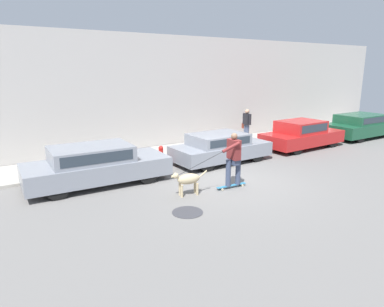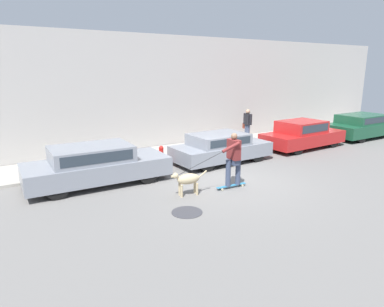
{
  "view_description": "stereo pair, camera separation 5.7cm",
  "coord_description": "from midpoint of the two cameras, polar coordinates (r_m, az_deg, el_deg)",
  "views": [
    {
      "loc": [
        -6.64,
        -8.2,
        3.56
      ],
      "look_at": [
        -0.99,
        0.68,
        0.95
      ],
      "focal_mm": 32.0,
      "sensor_mm": 36.0,
      "label": 1
    },
    {
      "loc": [
        -6.59,
        -8.23,
        3.56
      ],
      "look_at": [
        -0.99,
        0.68,
        0.95
      ],
      "focal_mm": 32.0,
      "sensor_mm": 36.0,
      "label": 2
    }
  ],
  "objects": [
    {
      "name": "pedestrian_with_bag",
      "position": [
        17.4,
        9.3,
        5.06
      ],
      "size": [
        0.29,
        0.72,
        1.52
      ],
      "rotation": [
        0.0,
        0.0,
        -0.16
      ],
      "color": "#3D4760",
      "rests_on": "sidewalk_curb"
    },
    {
      "name": "parked_car_2",
      "position": [
        16.52,
        18.01,
        2.96
      ],
      "size": [
        4.12,
        1.82,
        1.27
      ],
      "rotation": [
        0.0,
        0.0,
        0.03
      ],
      "color": "black",
      "rests_on": "ground_plane"
    },
    {
      "name": "sidewalk_curb",
      "position": [
        14.69,
        -4.37,
        0.07
      ],
      "size": [
        30.0,
        2.45,
        0.1
      ],
      "color": "#A39E93",
      "rests_on": "ground_plane"
    },
    {
      "name": "parked_car_3",
      "position": [
        20.32,
        26.61,
        4.14
      ],
      "size": [
        4.41,
        1.87,
        1.24
      ],
      "rotation": [
        0.0,
        0.0,
        -0.01
      ],
      "color": "black",
      "rests_on": "ground_plane"
    },
    {
      "name": "ground_plane",
      "position": [
        11.13,
        6.37,
        -4.81
      ],
      "size": [
        36.0,
        36.0,
        0.0
      ],
      "primitive_type": "plane",
      "color": "slate"
    },
    {
      "name": "manhole_cover",
      "position": [
        8.85,
        -0.65,
        -9.76
      ],
      "size": [
        0.8,
        0.8,
        0.01
      ],
      "color": "#38383D",
      "rests_on": "ground_plane"
    },
    {
      "name": "fire_hydrant",
      "position": [
        12.91,
        -5.02,
        -0.28
      ],
      "size": [
        0.18,
        0.18,
        0.77
      ],
      "color": "red",
      "rests_on": "ground_plane"
    },
    {
      "name": "back_wall",
      "position": [
        15.55,
        -6.98,
        9.97
      ],
      "size": [
        32.0,
        0.3,
        5.03
      ],
      "color": "#B2ADA8",
      "rests_on": "ground_plane"
    },
    {
      "name": "skateboarder",
      "position": [
        10.38,
        7.03,
        -0.63
      ],
      "size": [
        2.36,
        0.64,
        1.71
      ],
      "rotation": [
        0.0,
        0.0,
        3.08
      ],
      "color": "beige",
      "rests_on": "ground_plane"
    },
    {
      "name": "dog",
      "position": [
        9.82,
        -0.59,
        -4.36
      ],
      "size": [
        1.09,
        0.43,
        0.72
      ],
      "rotation": [
        0.0,
        0.0,
        2.96
      ],
      "color": "tan",
      "rests_on": "ground_plane"
    },
    {
      "name": "parked_car_0",
      "position": [
        11.17,
        -15.56,
        -1.84
      ],
      "size": [
        4.47,
        1.91,
        1.25
      ],
      "rotation": [
        0.0,
        0.0,
        -0.03
      ],
      "color": "black",
      "rests_on": "ground_plane"
    },
    {
      "name": "parked_car_1",
      "position": [
        13.34,
        4.91,
        0.94
      ],
      "size": [
        3.94,
        1.76,
        1.14
      ],
      "rotation": [
        0.0,
        0.0,
        0.02
      ],
      "color": "black",
      "rests_on": "ground_plane"
    }
  ]
}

